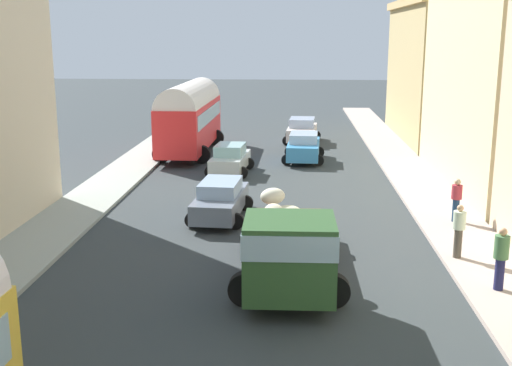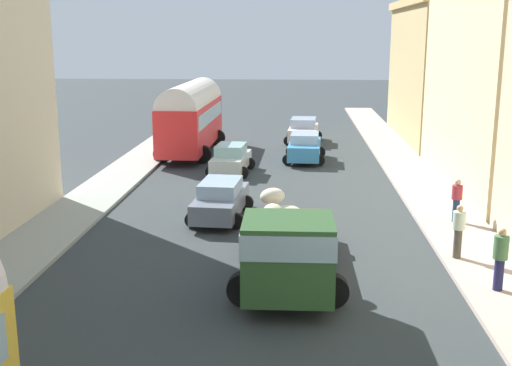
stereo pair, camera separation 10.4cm
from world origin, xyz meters
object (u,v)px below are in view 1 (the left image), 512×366
car_1 (302,130)px  pedestrian_1 (456,199)px  car_2 (220,199)px  pedestrian_2 (459,230)px  car_0 (304,147)px  parked_bus_1 (190,114)px  car_3 (230,159)px  cargo_truck_1 (289,245)px  pedestrian_0 (501,257)px

car_1 → pedestrian_1: size_ratio=2.41×
car_1 → car_2: (-3.30, -18.26, -0.05)m
car_2 → pedestrian_2: size_ratio=2.36×
car_0 → car_1: car_1 is taller
car_0 → car_1: bearing=90.2°
parked_bus_1 → car_3: size_ratio=2.51×
parked_bus_1 → car_3: bearing=-62.0°
car_0 → pedestrian_1: pedestrian_1 is taller
parked_bus_1 → cargo_truck_1: size_ratio=1.30×
cargo_truck_1 → pedestrian_2: (5.21, 2.43, -0.22)m
pedestrian_1 → car_1: bearing=106.4°
cargo_truck_1 → car_3: bearing=101.7°
pedestrian_0 → pedestrian_2: bearing=100.6°
parked_bus_1 → cargo_truck_1: bearing=-73.6°
car_1 → car_3: size_ratio=1.11×
car_3 → pedestrian_1: 12.64m
parked_bus_1 → car_2: (3.36, -13.76, -1.59)m
car_0 → car_1: size_ratio=1.00×
parked_bus_1 → pedestrian_2: 21.36m
pedestrian_2 → car_2: bearing=151.1°
car_2 → pedestrian_1: bearing=-2.2°
car_2 → pedestrian_2: bearing=-28.9°
car_0 → pedestrian_0: (5.05, -18.73, 0.27)m
car_3 → pedestrian_1: bearing=-43.1°
cargo_truck_1 → pedestrian_0: size_ratio=3.91×
pedestrian_0 → pedestrian_2: pedestrian_0 is taller
car_0 → pedestrian_0: 19.40m
car_0 → car_3: car_0 is taller
cargo_truck_1 → car_1: (0.63, 25.04, -0.46)m
pedestrian_2 → parked_bus_1: bearing=121.8°
parked_bus_1 → car_1: (6.66, 4.50, -1.55)m
parked_bus_1 → car_2: 14.25m
car_1 → pedestrian_2: size_ratio=2.33×
car_2 → car_3: size_ratio=1.13×
cargo_truck_1 → car_2: size_ratio=1.71×
car_0 → car_2: bearing=-105.7°
car_1 → car_2: size_ratio=0.98×
car_2 → pedestrian_0: pedestrian_0 is taller
car_2 → pedestrian_0: (8.37, -6.92, 0.31)m
cargo_truck_1 → car_3: size_ratio=1.93×
car_1 → car_3: (-3.75, -9.97, -0.05)m
parked_bus_1 → pedestrian_1: parked_bus_1 is taller
pedestrian_0 → car_1: bearing=101.4°
parked_bus_1 → cargo_truck_1: (6.03, -20.55, -1.09)m
car_3 → car_2: bearing=-86.9°
car_3 → pedestrian_2: (8.34, -12.64, 0.29)m
car_0 → pedestrian_2: pedestrian_2 is taller
car_0 → car_2: 12.27m
car_1 → car_3: 10.66m
cargo_truck_1 → car_0: bearing=88.0°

